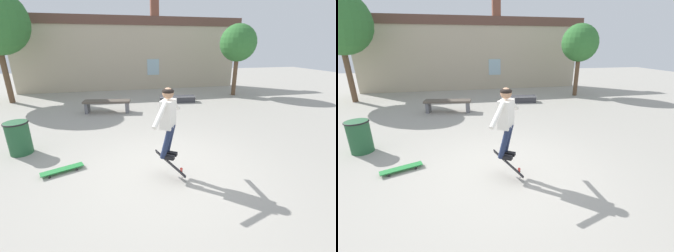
# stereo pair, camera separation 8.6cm
# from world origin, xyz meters

# --- Properties ---
(ground_plane) EXTENTS (40.00, 40.00, 0.00)m
(ground_plane) POSITION_xyz_m (0.00, 0.00, 0.00)
(ground_plane) COLOR #A39E93
(building_backdrop) EXTENTS (13.27, 0.52, 5.22)m
(building_backdrop) POSITION_xyz_m (0.02, 9.66, 2.12)
(building_backdrop) COLOR #B7A88E
(building_backdrop) RESTS_ON ground_plane
(tree_right) EXTENTS (1.81, 1.81, 3.54)m
(tree_right) POSITION_xyz_m (5.12, 6.84, 2.61)
(tree_right) COLOR brown
(tree_right) RESTS_ON ground_plane
(park_bench) EXTENTS (1.86, 0.72, 0.49)m
(park_bench) POSITION_xyz_m (-1.38, 4.88, 0.36)
(park_bench) COLOR brown
(park_bench) RESTS_ON ground_plane
(skate_ledge) EXTENTS (1.68, 0.66, 0.29)m
(skate_ledge) POSITION_xyz_m (1.78, 5.94, 0.15)
(skate_ledge) COLOR #38383D
(skate_ledge) RESTS_ON ground_plane
(trash_bin) EXTENTS (0.56, 0.56, 0.82)m
(trash_bin) POSITION_xyz_m (-3.37, 1.66, 0.43)
(trash_bin) COLOR #235633
(trash_bin) RESTS_ON ground_plane
(skater) EXTENTS (0.79, 1.16, 1.39)m
(skater) POSITION_xyz_m (-0.02, -0.15, 1.28)
(skater) COLOR silver
(skateboard_flipping) EXTENTS (0.55, 0.65, 0.52)m
(skateboard_flipping) POSITION_xyz_m (0.01, -0.21, 0.32)
(skateboard_flipping) COLOR black
(skateboard_resting) EXTENTS (0.86, 0.49, 0.08)m
(skateboard_resting) POSITION_xyz_m (-2.19, 0.47, 0.07)
(skateboard_resting) COLOR #237F38
(skateboard_resting) RESTS_ON ground_plane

